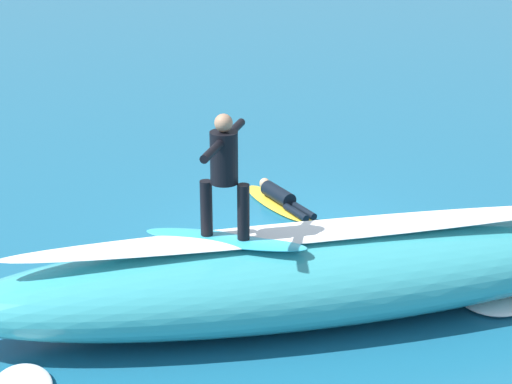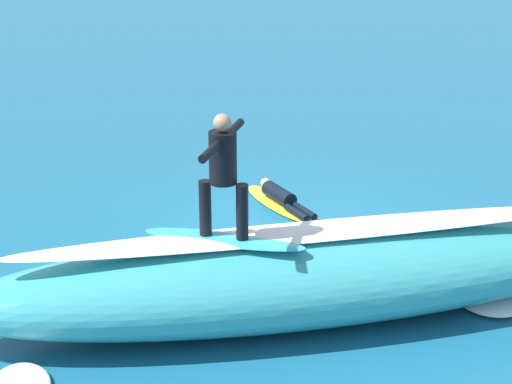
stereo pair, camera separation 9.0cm
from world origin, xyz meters
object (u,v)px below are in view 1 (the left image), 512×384
Objects in this scene: surfboard_riding at (225,239)px; surfboard_paddling at (278,203)px; surfer_paddling at (282,197)px; surfer_riding at (224,167)px.

surfboard_riding is 4.72m from surfboard_paddling.
surfer_riding is at bearing 138.34° from surfer_paddling.
surfer_riding is 0.81× the size of surfboard_paddling.
surfboard_paddling is 0.21m from surfer_paddling.
surfboard_riding is 1.50× the size of surfer_paddling.
surfer_paddling reaches higher than surfboard_paddling.
surfboard_riding is 4.59m from surfer_paddling.
surfer_riding is at bearing -77.50° from surfboard_riding.
surfboard_paddling is (-0.61, -4.50, -2.32)m from surfer_riding.
surfboard_riding is at bearing 138.34° from surfer_paddling.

